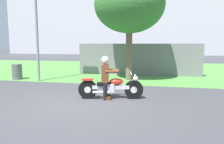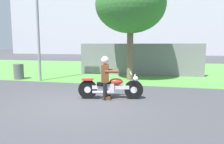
{
  "view_description": "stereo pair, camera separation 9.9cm",
  "coord_description": "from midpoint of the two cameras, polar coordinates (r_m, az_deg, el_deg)",
  "views": [
    {
      "loc": [
        2.17,
        -5.78,
        1.76
      ],
      "look_at": [
        0.75,
        1.06,
        0.85
      ],
      "focal_mm": 34.22,
      "sensor_mm": 36.0,
      "label": 1
    },
    {
      "loc": [
        2.27,
        -5.76,
        1.76
      ],
      "look_at": [
        0.75,
        1.06,
        0.85
      ],
      "focal_mm": 34.22,
      "sensor_mm": 36.0,
      "label": 2
    }
  ],
  "objects": [
    {
      "name": "stadium_facade",
      "position": [
        40.46,
        10.35,
        14.65
      ],
      "size": [
        52.74,
        8.0,
        13.89
      ],
      "primitive_type": "cube",
      "color": "silver",
      "rests_on": "ground"
    },
    {
      "name": "motorcycle_lead",
      "position": [
        6.93,
        -0.69,
        -4.08
      ],
      "size": [
        2.08,
        0.74,
        0.86
      ],
      "rotation": [
        0.0,
        0.0,
        0.19
      ],
      "color": "black",
      "rests_on": "ground"
    },
    {
      "name": "rider_lead",
      "position": [
        6.86,
        -2.1,
        -0.58
      ],
      "size": [
        0.61,
        0.53,
        1.38
      ],
      "rotation": [
        0.0,
        0.0,
        0.19
      ],
      "color": "black",
      "rests_on": "ground"
    },
    {
      "name": "ground",
      "position": [
        6.43,
        -9.05,
        -8.56
      ],
      "size": [
        120.0,
        120.0,
        0.0
      ],
      "primitive_type": "plane",
      "color": "#424247"
    },
    {
      "name": "grass_verge",
      "position": [
        15.27,
        3.29,
        0.79
      ],
      "size": [
        60.0,
        12.0,
        0.01
      ],
      "primitive_type": "cube",
      "color": "#549342",
      "rests_on": "ground"
    },
    {
      "name": "fence_segment",
      "position": [
        12.24,
        6.76,
        3.33
      ],
      "size": [
        7.0,
        0.06,
        1.8
      ],
      "primitive_type": "cube",
      "color": "slate",
      "rests_on": "ground"
    },
    {
      "name": "tree_roadside",
      "position": [
        10.78,
        4.41,
        17.39
      ],
      "size": [
        3.4,
        3.4,
        5.01
      ],
      "color": "brown",
      "rests_on": "ground"
    },
    {
      "name": "streetlight_pole",
      "position": [
        10.93,
        -19.47,
        17.21
      ],
      "size": [
        0.96,
        0.2,
        5.95
      ],
      "color": "gray",
      "rests_on": "ground"
    },
    {
      "name": "trash_can",
      "position": [
        11.78,
        -24.25,
        0.06
      ],
      "size": [
        0.49,
        0.49,
        0.78
      ],
      "primitive_type": "cylinder",
      "color": "#595E5B",
      "rests_on": "ground"
    }
  ]
}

